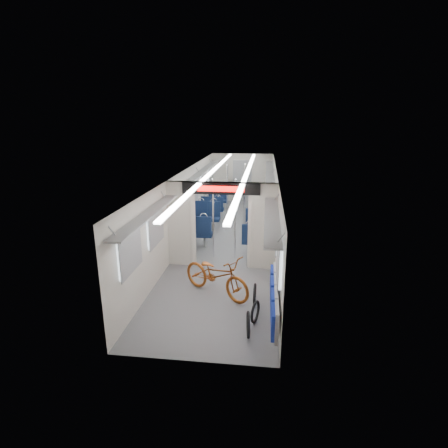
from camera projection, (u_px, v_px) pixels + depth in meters
The scene contains 14 objects.
carriage at pixel (228, 198), 10.79m from camera, with size 12.00×12.02×2.31m.
bicycle at pixel (216, 275), 7.85m from camera, with size 0.64×1.84×0.97m, color brown.
flip_bench at pixel (274, 298), 6.62m from camera, with size 0.12×2.15×0.57m.
bike_hoop_a at pixel (248, 326), 6.36m from camera, with size 0.49×0.49×0.05m, color black.
bike_hoop_b at pixel (255, 313), 6.83m from camera, with size 0.45×0.45×0.05m, color black.
bike_hoop_c at pixel (255, 295), 7.48m from camera, with size 0.48×0.48×0.05m, color black.
seat_bay_near_left at pixel (202, 221), 11.70m from camera, with size 0.94×2.20×1.14m.
seat_bay_near_right at pixel (258, 229), 10.96m from camera, with size 0.89×1.96×1.06m.
seat_bay_far_left at pixel (215, 202), 14.62m from camera, with size 0.88×1.92×1.05m.
seat_bay_far_right at pixel (260, 201), 14.79m from camera, with size 0.88×1.95×1.06m.
stanchion_near_left at pixel (213, 219), 9.83m from camera, with size 0.04×0.04×2.30m, color silver.
stanchion_near_right at pixel (235, 220), 9.74m from camera, with size 0.04×0.04×2.30m, color silver.
stanchion_far_left at pixel (227, 197), 12.68m from camera, with size 0.05×0.05×2.30m, color silver.
stanchion_far_right at pixel (245, 194), 13.09m from camera, with size 0.04×0.04×2.30m, color silver.
Camera 1 is at (1.11, -10.78, 3.82)m, focal length 28.00 mm.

